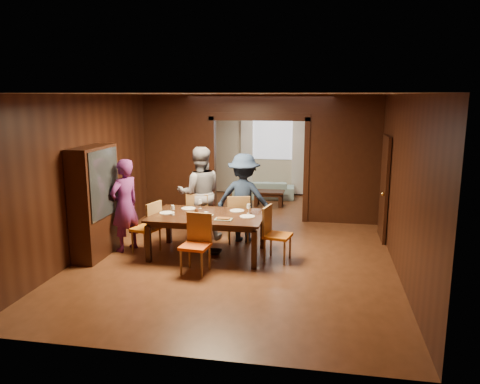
% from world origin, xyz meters
% --- Properties ---
extents(floor, '(9.00, 9.00, 0.00)m').
position_xyz_m(floor, '(0.00, 0.00, 0.00)').
color(floor, '#552D18').
rests_on(floor, ground).
extents(ceiling, '(5.50, 9.00, 0.02)m').
position_xyz_m(ceiling, '(0.00, 0.00, 2.90)').
color(ceiling, silver).
rests_on(ceiling, room_walls).
extents(room_walls, '(5.52, 9.01, 2.90)m').
position_xyz_m(room_walls, '(0.00, 1.89, 1.51)').
color(room_walls, black).
rests_on(room_walls, floor).
extents(person_purple, '(0.64, 0.75, 1.73)m').
position_xyz_m(person_purple, '(-2.13, -1.12, 0.87)').
color(person_purple, '#5F2161').
rests_on(person_purple, floor).
extents(person_grey, '(1.09, 0.96, 1.88)m').
position_xyz_m(person_grey, '(-0.95, -0.15, 0.94)').
color(person_grey, slate).
rests_on(person_grey, floor).
extents(person_navy, '(1.19, 0.75, 1.76)m').
position_xyz_m(person_navy, '(-0.05, -0.15, 0.88)').
color(person_navy, '#18253E').
rests_on(person_navy, floor).
extents(sofa, '(1.77, 0.79, 0.50)m').
position_xyz_m(sofa, '(-0.17, 3.85, 0.25)').
color(sofa, '#99C5C9').
rests_on(sofa, floor).
extents(serving_bowl, '(0.28, 0.28, 0.07)m').
position_xyz_m(serving_bowl, '(-0.44, -1.05, 0.79)').
color(serving_bowl, black).
rests_on(serving_bowl, dining_table).
extents(dining_table, '(2.03, 1.26, 0.76)m').
position_xyz_m(dining_table, '(-0.54, -1.11, 0.38)').
color(dining_table, black).
rests_on(dining_table, floor).
extents(coffee_table, '(0.80, 0.50, 0.40)m').
position_xyz_m(coffee_table, '(0.09, 2.95, 0.20)').
color(coffee_table, black).
rests_on(coffee_table, floor).
extents(chair_left, '(0.54, 0.54, 0.97)m').
position_xyz_m(chair_left, '(-1.72, -1.17, 0.48)').
color(chair_left, orange).
rests_on(chair_left, floor).
extents(chair_right, '(0.52, 0.52, 0.97)m').
position_xyz_m(chair_right, '(0.74, -1.18, 0.48)').
color(chair_right, orange).
rests_on(chair_right, floor).
extents(chair_far_l, '(0.46, 0.46, 0.97)m').
position_xyz_m(chair_far_l, '(-0.95, -0.19, 0.48)').
color(chair_far_l, orange).
rests_on(chair_far_l, floor).
extents(chair_far_r, '(0.54, 0.54, 0.97)m').
position_xyz_m(chair_far_r, '(-0.15, -0.25, 0.48)').
color(chair_far_r, '#E74315').
rests_on(chair_far_r, floor).
extents(chair_near, '(0.49, 0.49, 0.97)m').
position_xyz_m(chair_near, '(-0.54, -2.00, 0.48)').
color(chair_near, '#EF5716').
rests_on(chair_near, floor).
extents(hutch, '(0.40, 1.20, 2.00)m').
position_xyz_m(hutch, '(-2.53, -1.50, 1.00)').
color(hutch, black).
rests_on(hutch, floor).
extents(door_right, '(0.06, 0.90, 2.10)m').
position_xyz_m(door_right, '(2.70, 0.50, 1.05)').
color(door_right, black).
rests_on(door_right, floor).
extents(window_far, '(1.20, 0.03, 1.30)m').
position_xyz_m(window_far, '(0.00, 4.44, 1.70)').
color(window_far, silver).
rests_on(window_far, back_wall).
extents(curtain_left, '(0.35, 0.06, 2.40)m').
position_xyz_m(curtain_left, '(-0.75, 4.40, 1.25)').
color(curtain_left, white).
rests_on(curtain_left, back_wall).
extents(curtain_right, '(0.35, 0.06, 2.40)m').
position_xyz_m(curtain_right, '(0.75, 4.40, 1.25)').
color(curtain_right, white).
rests_on(curtain_right, back_wall).
extents(plate_left, '(0.27, 0.27, 0.01)m').
position_xyz_m(plate_left, '(-1.31, -1.14, 0.77)').
color(plate_left, white).
rests_on(plate_left, dining_table).
extents(plate_far_l, '(0.27, 0.27, 0.01)m').
position_xyz_m(plate_far_l, '(-1.02, -0.74, 0.77)').
color(plate_far_l, silver).
rests_on(plate_far_l, dining_table).
extents(plate_far_r, '(0.27, 0.27, 0.01)m').
position_xyz_m(plate_far_r, '(-0.07, -0.75, 0.77)').
color(plate_far_r, silver).
rests_on(plate_far_r, dining_table).
extents(plate_right, '(0.27, 0.27, 0.01)m').
position_xyz_m(plate_right, '(0.19, -1.13, 0.77)').
color(plate_right, white).
rests_on(plate_right, dining_table).
extents(plate_near, '(0.27, 0.27, 0.01)m').
position_xyz_m(plate_near, '(-0.56, -1.50, 0.77)').
color(plate_near, silver).
rests_on(plate_near, dining_table).
extents(platter_a, '(0.30, 0.20, 0.04)m').
position_xyz_m(platter_a, '(-0.58, -1.21, 0.78)').
color(platter_a, gray).
rests_on(platter_a, dining_table).
extents(platter_b, '(0.30, 0.20, 0.04)m').
position_xyz_m(platter_b, '(-0.19, -1.41, 0.78)').
color(platter_b, slate).
rests_on(platter_b, dining_table).
extents(wineglass_left, '(0.08, 0.08, 0.18)m').
position_xyz_m(wineglass_left, '(-1.16, -1.24, 0.85)').
color(wineglass_left, white).
rests_on(wineglass_left, dining_table).
extents(wineglass_far, '(0.08, 0.08, 0.18)m').
position_xyz_m(wineglass_far, '(-0.80, -0.68, 0.85)').
color(wineglass_far, silver).
rests_on(wineglass_far, dining_table).
extents(wineglass_right, '(0.08, 0.08, 0.18)m').
position_xyz_m(wineglass_right, '(0.17, -0.90, 0.85)').
color(wineglass_right, silver).
rests_on(wineglass_right, dining_table).
extents(tumbler, '(0.07, 0.07, 0.14)m').
position_xyz_m(tumbler, '(-0.48, -1.46, 0.83)').
color(tumbler, white).
rests_on(tumbler, dining_table).
extents(condiment_jar, '(0.08, 0.08, 0.11)m').
position_xyz_m(condiment_jar, '(-0.74, -1.15, 0.82)').
color(condiment_jar, '#4A2311').
rests_on(condiment_jar, dining_table).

